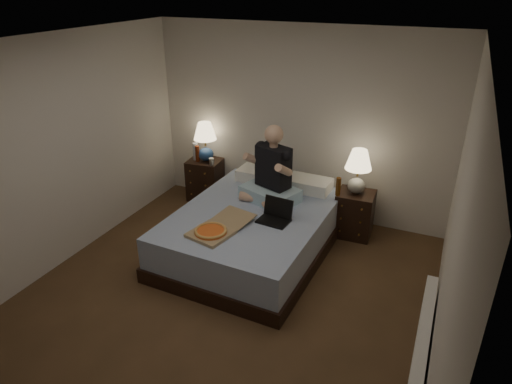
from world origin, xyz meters
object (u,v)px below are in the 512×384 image
at_px(lamp_left, 205,142).
at_px(person, 271,164).
at_px(beer_bottle_right, 338,186).
at_px(pizza_box, 211,232).
at_px(lamp_right, 358,172).
at_px(nightstand_left, 206,179).
at_px(radiator, 421,348).
at_px(beer_bottle_left, 198,154).
at_px(laptop, 274,212).
at_px(soda_can, 211,162).
at_px(water_bottle, 195,151).
at_px(nightstand_right, 354,214).
at_px(bed, 252,232).

distance_m(lamp_left, person, 1.45).
bearing_deg(beer_bottle_right, pizza_box, -125.25).
distance_m(lamp_right, pizza_box, 1.97).
relative_size(nightstand_left, radiator, 0.38).
distance_m(beer_bottle_left, laptop, 1.95).
xyz_separation_m(lamp_right, person, (-0.92, -0.52, 0.14)).
distance_m(lamp_right, soda_can, 2.05).
bearing_deg(radiator, person, 143.77).
height_order(lamp_left, water_bottle, lamp_left).
distance_m(nightstand_right, pizza_box, 1.97).
bearing_deg(person, lamp_right, 49.28).
distance_m(lamp_right, person, 1.07).
bearing_deg(bed, soda_can, 140.48).
distance_m(nightstand_left, nightstand_right, 2.24).
xyz_separation_m(nightstand_left, radiator, (3.25, -2.11, -0.10)).
xyz_separation_m(nightstand_left, beer_bottle_right, (2.03, -0.31, 0.40)).
bearing_deg(laptop, pizza_box, -127.69).
distance_m(water_bottle, soda_can, 0.33).
bearing_deg(water_bottle, laptop, -34.30).
bearing_deg(water_bottle, nightstand_left, 14.48).
relative_size(bed, lamp_right, 3.83).
bearing_deg(radiator, lamp_right, 117.79).
height_order(nightstand_left, laptop, laptop).
distance_m(bed, nightstand_left, 1.62).
distance_m(bed, water_bottle, 1.76).
bearing_deg(lamp_left, lamp_right, -3.97).
bearing_deg(beer_bottle_left, beer_bottle_right, -6.23).
bearing_deg(beer_bottle_right, radiator, -55.97).
bearing_deg(laptop, radiator, -23.41).
bearing_deg(beer_bottle_left, water_bottle, 144.01).
relative_size(lamp_left, person, 0.60).
distance_m(lamp_right, beer_bottle_right, 0.29).
bearing_deg(radiator, beer_bottle_right, 124.03).
bearing_deg(nightstand_left, bed, -46.17).
distance_m(nightstand_right, radiator, 2.20).
relative_size(bed, nightstand_left, 3.56).
relative_size(beer_bottle_left, pizza_box, 0.30).
bearing_deg(soda_can, person, -26.50).
xyz_separation_m(nightstand_right, beer_bottle_right, (-0.20, -0.15, 0.41)).
height_order(beer_bottle_right, laptop, beer_bottle_right).
bearing_deg(pizza_box, nightstand_left, 133.61).
relative_size(bed, pizza_box, 2.82).
xyz_separation_m(water_bottle, beer_bottle_right, (2.16, -0.27, -0.03)).
height_order(lamp_right, soda_can, lamp_right).
xyz_separation_m(soda_can, person, (1.12, -0.56, 0.35)).
relative_size(person, laptop, 2.74).
relative_size(beer_bottle_right, radiator, 0.14).
xyz_separation_m(lamp_left, beer_bottle_left, (-0.09, -0.08, -0.17)).
xyz_separation_m(nightstand_left, person, (1.30, -0.68, 0.70)).
height_order(beer_bottle_left, laptop, beer_bottle_left).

